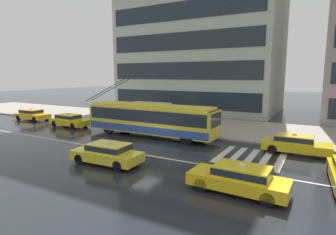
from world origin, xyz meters
The scene contains 19 objects.
ground_plane centered at (0.00, 0.00, 0.00)m, with size 160.00×160.00×0.00m, color #21242A.
sidewalk_slab centered at (0.00, 10.37, 0.07)m, with size 80.00×10.00×0.14m, color gray.
crosswalk_stripe_edge_near centered at (5.67, 1.69, 0.00)m, with size 0.44×4.40×0.01m, color beige.
crosswalk_stripe_inner_a centered at (6.57, 1.69, 0.00)m, with size 0.44×4.40×0.01m, color beige.
crosswalk_stripe_center centered at (7.47, 1.69, 0.00)m, with size 0.44×4.40×0.01m, color beige.
crosswalk_stripe_inner_b centered at (8.37, 1.69, 0.00)m, with size 0.44×4.40×0.01m, color beige.
crosswalk_stripe_edge_far centered at (9.27, 1.69, 0.00)m, with size 0.44×4.40×0.01m, color beige.
lane_centre_line centered at (0.00, -1.20, 0.00)m, with size 72.00×0.14×0.01m, color silver.
trolleybus centered at (-1.51, 3.77, 1.53)m, with size 13.26×2.71×5.00m.
taxi_oncoming_far centered at (8.23, -4.06, 0.70)m, with size 4.49×1.88×1.39m.
taxi_ahead_of_bus centered at (9.89, 4.07, 0.70)m, with size 4.32×1.80×1.39m.
taxi_far_behind centered at (-18.40, 4.21, 0.70)m, with size 4.38×1.92×1.39m.
taxi_oncoming_near centered at (0.27, -3.83, 0.70)m, with size 4.38×1.96×1.39m.
taxi_queued_behind_bus centered at (-11.34, 3.49, 0.70)m, with size 4.33×1.87×1.39m.
bus_shelter centered at (-3.58, 6.95, 2.00)m, with size 4.11×1.86×2.43m.
pedestrian_at_shelter centered at (-5.59, 6.32, 1.16)m, with size 0.51×0.51×1.72m.
pedestrian_approaching_curb centered at (-2.73, 5.89, 1.61)m, with size 1.19×1.19×1.90m.
pedestrian_walking_past centered at (-6.33, 8.06, 1.69)m, with size 1.30×1.30×1.98m.
office_tower_corner_left centered at (-5.13, 23.69, 15.25)m, with size 22.60×14.47×30.47m.
Camera 1 is at (11.18, -15.97, 5.29)m, focal length 29.48 mm.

